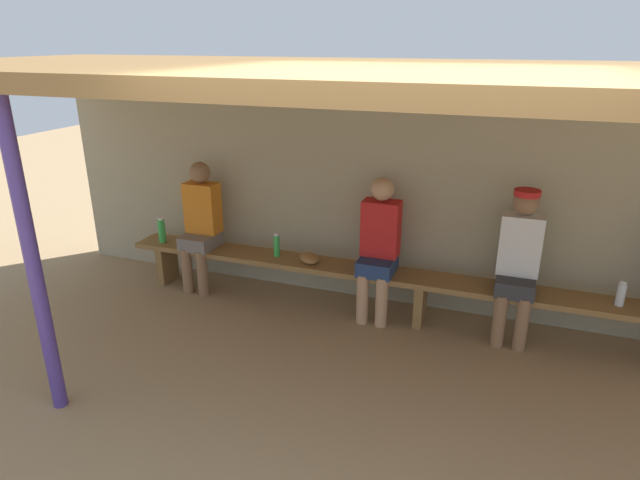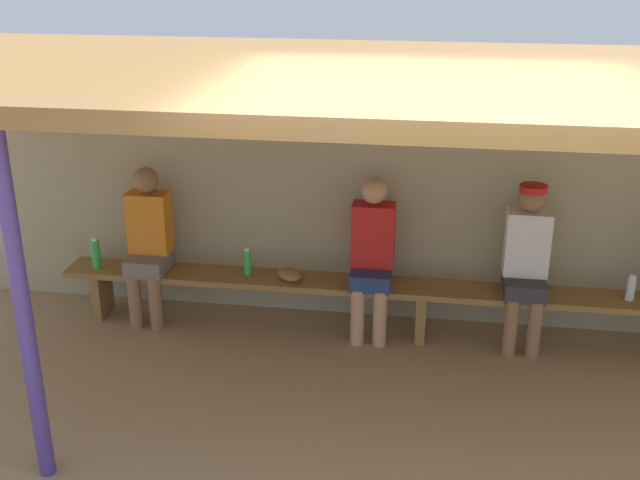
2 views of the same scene
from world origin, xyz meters
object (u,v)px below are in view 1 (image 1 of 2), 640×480
Objects in this scene: water_bottle_blue at (162,230)px; water_bottle_clear at (621,294)px; player_middle at (379,244)px; bench at (422,284)px; player_leftmost at (201,221)px; player_in_blue at (518,259)px; baseball_glove_tan at (309,258)px; support_post at (33,265)px; water_bottle_orange at (277,245)px.

water_bottle_clear is (4.34, 0.04, -0.03)m from water_bottle_blue.
bench is at bearing -0.42° from player_middle.
player_leftmost is 3.08m from player_in_blue.
water_bottle_blue reaches higher than baseball_glove_tan.
player_in_blue is (0.79, 0.00, 0.36)m from bench.
support_post is 3.69m from player_in_blue.
player_leftmost is at bearing 180.00° from player_middle.
water_bottle_orange reaches higher than bench.
water_bottle_blue is (-0.46, -0.05, -0.14)m from player_leftmost.
player_leftmost is 4.90× the size of water_bottle_blue.
player_middle is 0.71m from baseball_glove_tan.
support_post is at bearing -145.04° from player_in_blue.
player_middle is at bearing -0.84° from water_bottle_orange.
player_leftmost is 1.23m from baseball_glove_tan.
water_bottle_orange reaches higher than baseball_glove_tan.
bench is 22.01× the size of water_bottle_blue.
player_leftmost is at bearing -134.78° from baseball_glove_tan.
player_in_blue is 1.89m from baseball_glove_tan.
support_post is 4.39m from water_bottle_clear.
player_leftmost is 1.00× the size of player_middle.
bench is (2.22, 2.10, -0.71)m from support_post.
player_middle is 5.64× the size of water_bottle_orange.
bench is 1.60m from water_bottle_clear.
water_bottle_blue is at bearing -132.80° from baseball_glove_tan.
baseball_glove_tan is (1.14, 2.07, -0.60)m from support_post.
water_bottle_blue is at bearing -178.88° from player_middle.
water_bottle_blue is 1.15× the size of water_bottle_orange.
water_bottle_blue is at bearing 104.34° from support_post.
water_bottle_clear reaches higher than bench.
player_middle is at bearing 1.12° from water_bottle_blue.
bench is at bearing 0.88° from water_bottle_blue.
baseball_glove_tan is (1.66, 0.01, -0.09)m from water_bottle_blue.
baseball_glove_tan is at bearing -7.38° from water_bottle_orange.
player_in_blue reaches higher than water_bottle_orange.
water_bottle_blue is 4.34m from water_bottle_clear.
player_leftmost is at bearing 179.94° from water_bottle_clear.
player_leftmost is 5.56× the size of baseball_glove_tan.
support_post is 8.07× the size of water_bottle_blue.
player_in_blue is 0.83m from water_bottle_clear.
player_middle is 2.34m from water_bottle_blue.
player_in_blue reaches higher than player_leftmost.
player_leftmost is 0.99× the size of player_in_blue.
baseball_glove_tan is at bearing -1.52° from player_leftmost.
player_middle is at bearing 179.89° from water_bottle_clear.
support_post reaches higher than water_bottle_blue.
player_middle is 1.05m from water_bottle_orange.
water_bottle_clear is at bearing -0.36° from water_bottle_orange.
water_bottle_orange is 1.10× the size of water_bottle_clear.
support_post reaches higher than baseball_glove_tan.
support_post is 2.80m from player_middle.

